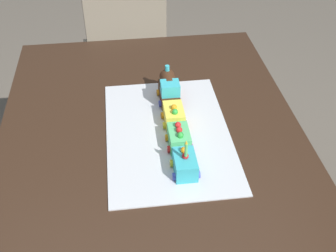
{
  "coord_description": "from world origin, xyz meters",
  "views": [
    {
      "loc": [
        1.04,
        -0.08,
        1.65
      ],
      "look_at": [
        -0.02,
        0.05,
        0.77
      ],
      "focal_mm": 45.96,
      "sensor_mm": 36.0,
      "label": 1
    }
  ],
  "objects_px": {
    "birthday_candle": "(186,148)",
    "cake_car_caboose_lemon": "(174,115)",
    "cake_locomotive": "(169,89)",
    "chair": "(125,55)",
    "dining_table": "(153,164)",
    "cake_car_gondola_mint_green": "(179,138)",
    "cake_car_flatbed_turquoise": "(185,164)"
  },
  "relations": [
    {
      "from": "dining_table",
      "to": "chair",
      "type": "distance_m",
      "value": 1.05
    },
    {
      "from": "birthday_candle",
      "to": "chair",
      "type": "bearing_deg",
      "value": -173.62
    },
    {
      "from": "dining_table",
      "to": "cake_car_gondola_mint_green",
      "type": "height_order",
      "value": "cake_car_gondola_mint_green"
    },
    {
      "from": "cake_car_caboose_lemon",
      "to": "cake_car_flatbed_turquoise",
      "type": "xyz_separation_m",
      "value": [
        0.23,
        0.0,
        0.0
      ]
    },
    {
      "from": "cake_locomotive",
      "to": "cake_car_gondola_mint_green",
      "type": "xyz_separation_m",
      "value": [
        0.25,
        0.0,
        -0.02
      ]
    },
    {
      "from": "chair",
      "to": "cake_car_flatbed_turquoise",
      "type": "distance_m",
      "value": 1.23
    },
    {
      "from": "cake_car_caboose_lemon",
      "to": "cake_locomotive",
      "type": "bearing_deg",
      "value": -180.0
    },
    {
      "from": "cake_locomotive",
      "to": "cake_car_caboose_lemon",
      "type": "relative_size",
      "value": 1.4
    },
    {
      "from": "dining_table",
      "to": "birthday_candle",
      "type": "relative_size",
      "value": 24.33
    },
    {
      "from": "cake_car_gondola_mint_green",
      "to": "birthday_candle",
      "type": "distance_m",
      "value": 0.15
    },
    {
      "from": "chair",
      "to": "cake_car_caboose_lemon",
      "type": "distance_m",
      "value": 1.01
    },
    {
      "from": "chair",
      "to": "birthday_candle",
      "type": "bearing_deg",
      "value": 88.59
    },
    {
      "from": "cake_car_flatbed_turquoise",
      "to": "birthday_candle",
      "type": "bearing_deg",
      "value": 0.0
    },
    {
      "from": "cake_car_gondola_mint_green",
      "to": "cake_car_flatbed_turquoise",
      "type": "xyz_separation_m",
      "value": [
        0.12,
        0.0,
        -0.0
      ]
    },
    {
      "from": "dining_table",
      "to": "cake_locomotive",
      "type": "xyz_separation_m",
      "value": [
        -0.21,
        0.08,
        0.16
      ]
    },
    {
      "from": "dining_table",
      "to": "cake_locomotive",
      "type": "height_order",
      "value": "cake_locomotive"
    },
    {
      "from": "cake_car_caboose_lemon",
      "to": "cake_car_gondola_mint_green",
      "type": "height_order",
      "value": "same"
    },
    {
      "from": "cake_locomotive",
      "to": "cake_car_gondola_mint_green",
      "type": "distance_m",
      "value": 0.25
    },
    {
      "from": "chair",
      "to": "cake_car_gondola_mint_green",
      "type": "distance_m",
      "value": 1.12
    },
    {
      "from": "cake_car_gondola_mint_green",
      "to": "birthday_candle",
      "type": "height_order",
      "value": "birthday_candle"
    },
    {
      "from": "cake_car_gondola_mint_green",
      "to": "cake_car_caboose_lemon",
      "type": "bearing_deg",
      "value": 180.0
    },
    {
      "from": "birthday_candle",
      "to": "cake_car_caboose_lemon",
      "type": "bearing_deg",
      "value": 180.0
    },
    {
      "from": "chair",
      "to": "cake_car_caboose_lemon",
      "type": "bearing_deg",
      "value": 90.21
    },
    {
      "from": "dining_table",
      "to": "cake_car_flatbed_turquoise",
      "type": "relative_size",
      "value": 14.0
    },
    {
      "from": "cake_car_caboose_lemon",
      "to": "cake_car_flatbed_turquoise",
      "type": "bearing_deg",
      "value": 0.0
    },
    {
      "from": "cake_car_caboose_lemon",
      "to": "birthday_candle",
      "type": "bearing_deg",
      "value": 0.0
    },
    {
      "from": "dining_table",
      "to": "cake_locomotive",
      "type": "relative_size",
      "value": 10.0
    },
    {
      "from": "dining_table",
      "to": "cake_car_gondola_mint_green",
      "type": "xyz_separation_m",
      "value": [
        0.04,
        0.08,
        0.14
      ]
    },
    {
      "from": "chair",
      "to": "cake_car_caboose_lemon",
      "type": "height_order",
      "value": "chair"
    },
    {
      "from": "dining_table",
      "to": "cake_car_caboose_lemon",
      "type": "relative_size",
      "value": 14.0
    },
    {
      "from": "dining_table",
      "to": "chair",
      "type": "relative_size",
      "value": 1.63
    },
    {
      "from": "cake_locomotive",
      "to": "birthday_candle",
      "type": "distance_m",
      "value": 0.38
    }
  ]
}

